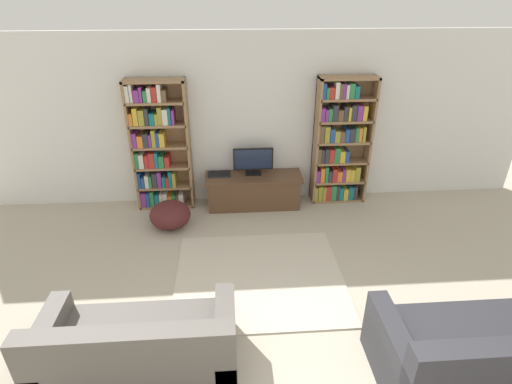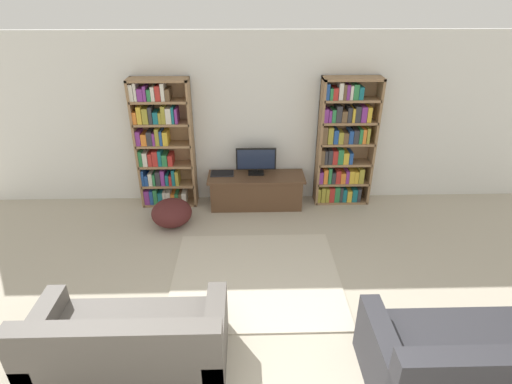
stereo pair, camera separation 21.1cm
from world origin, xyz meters
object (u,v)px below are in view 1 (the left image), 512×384
tv_stand (254,191)px  couch_right_sofa (485,359)px  laptop (219,174)px  couch_left_sectional (139,349)px  beanbag_ottoman (170,215)px  bookshelf_left (158,147)px  television (253,161)px  bookshelf_right (339,144)px

tv_stand → couch_right_sofa: 3.79m
laptop → couch_right_sofa: (2.30, -3.42, -0.24)m
couch_left_sectional → couch_right_sofa: size_ratio=0.97×
couch_right_sofa → beanbag_ottoman: size_ratio=3.06×
bookshelf_left → television: (1.43, -0.06, -0.24)m
bookshelf_right → tv_stand: (-1.34, -0.13, -0.70)m
couch_right_sofa → couch_left_sectional: bearing=173.4°
laptop → tv_stand: bearing=-8.1°
bookshelf_left → tv_stand: bookshelf_left is taller
tv_stand → couch_left_sectional: couch_left_sectional is taller
tv_stand → couch_right_sofa: bearing=-62.1°
couch_left_sectional → laptop: bearing=77.2°
bookshelf_right → tv_stand: bearing=-174.6°
television → tv_stand: bearing=-90.0°
bookshelf_left → bookshelf_right: bearing=-0.1°
bookshelf_left → beanbag_ottoman: bearing=-74.8°
couch_left_sectional → beanbag_ottoman: couch_left_sectional is taller
tv_stand → laptop: laptop is taller
laptop → beanbag_ottoman: (-0.72, -0.62, -0.34)m
bookshelf_left → couch_right_sofa: bearing=-47.3°
tv_stand → television: 0.48m
tv_stand → couch_right_sofa: size_ratio=0.84×
bookshelf_left → beanbag_ottoman: bookshelf_left is taller
bookshelf_left → tv_stand: (1.43, -0.13, -0.72)m
beanbag_ottoman → couch_right_sofa: bearing=-42.9°
bookshelf_left → beanbag_ottoman: size_ratio=3.39×
television → couch_left_sectional: bearing=-111.8°
bookshelf_right → tv_stand: bookshelf_right is taller
television → couch_right_sofa: television is taller
bookshelf_left → couch_right_sofa: 4.77m
bookshelf_right → tv_stand: size_ratio=1.33×
bookshelf_left → tv_stand: 1.60m
bookshelf_right → laptop: (-1.87, -0.05, -0.43)m
tv_stand → laptop: (-0.53, 0.08, 0.27)m
tv_stand → bookshelf_right: bearing=5.4°
television → couch_right_sofa: 3.88m
bookshelf_left → laptop: size_ratio=5.59×
couch_left_sectional → beanbag_ottoman: size_ratio=2.97×
tv_stand → beanbag_ottoman: size_ratio=2.56×
bookshelf_right → television: bookshelf_right is taller
laptop → television: bearing=-0.3°
television → couch_right_sofa: bearing=-62.6°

